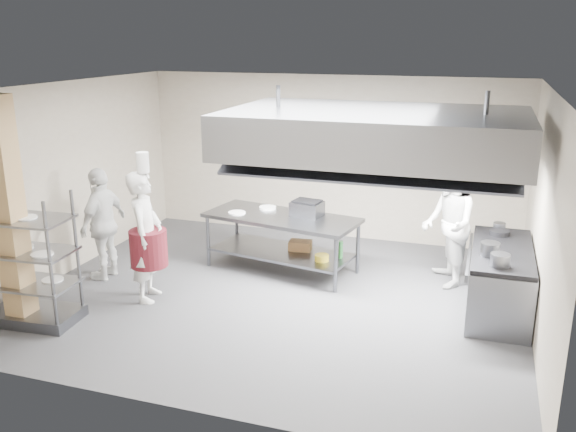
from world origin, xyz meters
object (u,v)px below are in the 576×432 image
(griddle, at_px, (307,209))
(pass_rack, at_px, (28,259))
(stockpot, at_px, (490,249))
(chef_head, at_px, (146,237))
(cooking_range, at_px, (500,281))
(chef_plating, at_px, (103,224))
(island, at_px, (282,243))
(chef_line, at_px, (448,224))

(griddle, bearing_deg, pass_rack, -125.45)
(pass_rack, distance_m, griddle, 4.14)
(stockpot, bearing_deg, chef_head, -169.70)
(chef_head, bearing_deg, stockpot, -95.03)
(cooking_range, xyz_separation_m, chef_plating, (-5.86, -0.66, 0.46))
(island, xyz_separation_m, griddle, (0.38, 0.14, 0.57))
(cooking_range, height_order, chef_line, chef_line)
(pass_rack, bearing_deg, griddle, 40.56)
(cooking_range, relative_size, chef_plating, 1.14)
(pass_rack, distance_m, chef_head, 1.56)
(griddle, distance_m, stockpot, 2.95)
(chef_line, distance_m, stockpot, 1.22)
(pass_rack, relative_size, stockpot, 7.00)
(chef_line, xyz_separation_m, stockpot, (0.61, -1.06, 0.04))
(island, distance_m, chef_line, 2.62)
(chef_head, height_order, griddle, chef_head)
(chef_line, relative_size, chef_plating, 1.08)
(stockpot, bearing_deg, cooking_range, 62.42)
(pass_rack, bearing_deg, stockpot, 14.43)
(griddle, bearing_deg, cooking_range, -2.63)
(chef_plating, xyz_separation_m, griddle, (2.90, 1.30, 0.14))
(pass_rack, distance_m, chef_line, 5.93)
(island, xyz_separation_m, chef_plating, (-2.52, -1.16, 0.42))
(pass_rack, xyz_separation_m, griddle, (2.92, 2.93, 0.14))
(chef_line, bearing_deg, griddle, -103.95)
(griddle, bearing_deg, chef_head, -125.98)
(chef_plating, xyz_separation_m, stockpot, (5.68, 0.33, 0.11))
(pass_rack, height_order, chef_head, chef_head)
(pass_rack, height_order, chef_plating, pass_rack)
(pass_rack, bearing_deg, chef_head, 41.44)
(cooking_range, bearing_deg, island, 171.49)
(island, relative_size, griddle, 5.22)
(island, distance_m, stockpot, 3.32)
(island, bearing_deg, chef_line, 15.37)
(pass_rack, bearing_deg, cooking_range, 16.78)
(chef_head, xyz_separation_m, stockpot, (4.62, 0.84, 0.05))
(cooking_range, relative_size, stockpot, 7.95)
(griddle, bearing_deg, chef_plating, -146.42)
(cooking_range, distance_m, stockpot, 0.68)
(island, height_order, pass_rack, pass_rack)
(island, relative_size, cooking_range, 1.22)
(stockpot, bearing_deg, chef_plating, -176.70)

